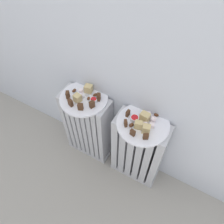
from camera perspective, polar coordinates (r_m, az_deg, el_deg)
The scene contains 33 objects.
ground_plane at distance 1.55m, azimuth -5.41°, elevation -20.02°, with size 6.00×6.00×0.00m, color gray.
radiator_left at distance 1.46m, azimuth -6.29°, elevation -3.95°, with size 0.31×0.14×0.55m.
radiator_right at distance 1.37m, azimuth 6.82°, elevation -10.15°, with size 0.31×0.14×0.55m.
plate_left at distance 1.24m, azimuth -7.43°, elevation 3.65°, with size 0.28×0.28×0.01m, color white.
plate_right at distance 1.12m, azimuth 8.17°, elevation -3.12°, with size 0.28×0.28×0.01m, color white.
dark_cake_slice_left_0 at distance 1.23m, azimuth -11.62°, elevation 4.48°, with size 0.03×0.02×0.04m, color #472B19.
dark_cake_slice_left_1 at distance 1.19m, azimuth -10.91°, elevation 2.43°, with size 0.03×0.02×0.04m, color #472B19.
dark_cake_slice_left_2 at distance 1.16m, azimuth -8.35°, elevation 1.39°, with size 0.03×0.02×0.04m, color #472B19.
dark_cake_slice_left_3 at distance 1.16m, azimuth -5.31°, elevation 2.02°, with size 0.03×0.02×0.04m, color #472B19.
dark_cake_slice_left_4 at distance 1.20m, azimuth -3.54°, elevation 3.95°, with size 0.03×0.02×0.04m, color #472B19.
marble_cake_slice_left_0 at distance 1.24m, azimuth -6.22°, elevation 6.11°, with size 0.04×0.04×0.05m, color tan.
marble_cake_slice_left_1 at distance 1.20m, azimuth -9.09°, elevation 3.62°, with size 0.04×0.04×0.05m, color tan.
turkish_delight_left_0 at distance 1.26m, azimuth -8.12°, elevation 5.56°, with size 0.02×0.02×0.02m, color white.
turkish_delight_left_1 at distance 1.23m, azimuth -8.28°, elevation 4.16°, with size 0.02×0.02×0.02m, color white.
medjool_date_left_0 at distance 1.21m, azimuth -6.21°, elevation 3.58°, with size 0.02×0.02×0.02m, color #4C2814.
medjool_date_left_1 at distance 1.23m, azimuth -4.44°, elevation 4.57°, with size 0.03×0.02×0.02m, color #4C2814.
medjool_date_left_2 at distance 1.27m, azimuth -9.96°, elevation 5.61°, with size 0.03×0.02×0.02m, color #4C2814.
jam_bowl_left at distance 1.20m, azimuth -4.88°, elevation 3.17°, with size 0.04×0.04×0.02m.
dark_cake_slice_right_0 at distance 1.13m, azimuth 4.20°, elevation -0.34°, with size 0.03×0.01×0.04m, color #472B19.
dark_cake_slice_right_1 at distance 1.09m, azimuth 3.62°, elevation -2.97°, with size 0.03×0.01×0.04m, color #472B19.
dark_cake_slice_right_2 at distance 1.06m, azimuth 5.47°, elevation -5.46°, with size 0.03×0.01×0.04m, color #472B19.
dark_cake_slice_right_3 at distance 1.05m, azimuth 8.89°, elevation -6.40°, with size 0.03×0.01×0.04m, color #472B19.
marble_cake_slice_right_0 at distance 1.07m, azimuth 9.01°, elevation -4.44°, with size 0.04×0.03×0.05m, color tan.
marble_cake_slice_right_1 at distance 1.11m, azimuth 8.65°, elevation -1.31°, with size 0.05×0.04×0.05m, color tan.
marble_cake_slice_right_2 at distance 1.08m, azimuth 7.03°, elevation -3.39°, with size 0.04×0.03×0.05m, color tan.
turkish_delight_right_0 at distance 1.10m, azimuth 8.71°, elevation -3.32°, with size 0.02×0.02×0.02m, color white.
turkish_delight_right_1 at distance 1.10m, azimuth 10.44°, elevation -3.52°, with size 0.02×0.02×0.02m, color white.
turkish_delight_right_2 at distance 1.15m, azimuth 9.59°, elevation -0.52°, with size 0.02×0.02×0.02m, color white.
turkish_delight_right_3 at distance 1.13m, azimuth 10.84°, elevation -1.97°, with size 0.02×0.02×0.02m, color white.
medjool_date_right_0 at distance 1.15m, azimuth 11.60°, elevation -0.75°, with size 0.03×0.02×0.02m, color #4C2814.
medjool_date_right_1 at distance 1.10m, azimuth 5.14°, elevation -3.44°, with size 0.03×0.02×0.02m, color #4C2814.
jam_bowl_right at distance 1.12m, azimuth 5.97°, elevation -1.69°, with size 0.05×0.05×0.02m.
fork at distance 1.23m, azimuth -7.62°, elevation 3.72°, with size 0.03×0.10×0.00m.
Camera 1 is at (0.36, -0.36, 1.46)m, focal length 34.65 mm.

